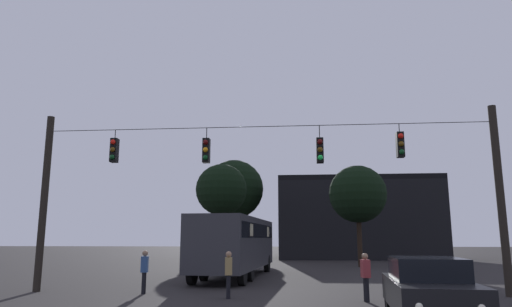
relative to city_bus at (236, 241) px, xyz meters
name	(u,v)px	position (x,y,z in m)	size (l,w,h in m)	color
ground_plane	(278,270)	(1.92, 5.70, -1.87)	(168.00, 168.00, 0.00)	black
overhead_signal_span	(261,185)	(1.87, -7.09, 2.10)	(17.41, 0.44, 6.82)	black
city_bus	(236,241)	(0.00, 0.00, 0.00)	(3.18, 11.13, 3.00)	#2D2D33
car_near_right	(428,288)	(6.36, -12.37, -1.07)	(2.17, 4.45, 1.52)	black
pedestrian_crossing_left	(366,275)	(5.38, -8.81, -1.02)	(0.28, 0.39, 1.51)	black
pedestrian_crossing_center	(144,269)	(-2.38, -7.39, -1.00)	(0.31, 0.40, 1.54)	black
pedestrian_crossing_right	(228,272)	(0.88, -8.41, -1.00)	(0.29, 0.39, 1.55)	black
corner_building	(357,219)	(9.22, 23.51, 2.09)	(15.58, 9.47, 7.90)	black
tree_left_silhouette	(221,190)	(-3.04, 13.18, 4.03)	(4.26, 4.26, 8.09)	#2D2116
tree_behind_building	(358,194)	(7.61, 9.43, 3.26)	(4.15, 4.15, 7.23)	black
tree_right_far	(234,189)	(-3.28, 22.51, 5.12)	(6.06, 6.06, 10.03)	black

